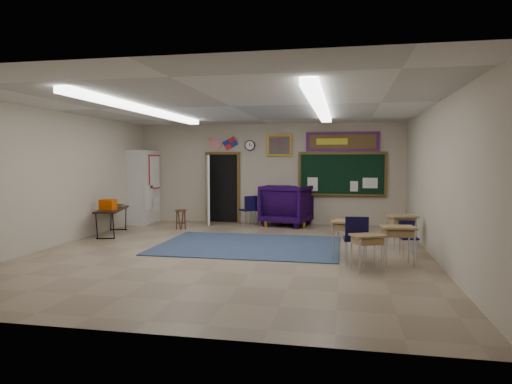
% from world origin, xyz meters
% --- Properties ---
extents(floor, '(9.00, 9.00, 0.00)m').
position_xyz_m(floor, '(0.00, 0.00, 0.00)').
color(floor, gray).
rests_on(floor, ground).
extents(back_wall, '(8.00, 0.04, 3.00)m').
position_xyz_m(back_wall, '(0.00, 4.50, 1.50)').
color(back_wall, '#AB9F8B').
rests_on(back_wall, floor).
extents(front_wall, '(8.00, 0.04, 3.00)m').
position_xyz_m(front_wall, '(0.00, -4.50, 1.50)').
color(front_wall, '#AB9F8B').
rests_on(front_wall, floor).
extents(left_wall, '(0.04, 9.00, 3.00)m').
position_xyz_m(left_wall, '(-4.00, 0.00, 1.50)').
color(left_wall, '#AB9F8B').
rests_on(left_wall, floor).
extents(right_wall, '(0.04, 9.00, 3.00)m').
position_xyz_m(right_wall, '(4.00, 0.00, 1.50)').
color(right_wall, '#AB9F8B').
rests_on(right_wall, floor).
extents(ceiling, '(8.00, 9.00, 0.04)m').
position_xyz_m(ceiling, '(0.00, 0.00, 3.00)').
color(ceiling, silver).
rests_on(ceiling, back_wall).
extents(area_rug, '(4.00, 3.00, 0.02)m').
position_xyz_m(area_rug, '(0.20, 0.80, 0.01)').
color(area_rug, '#30405B').
rests_on(area_rug, floor).
extents(fluorescent_strips, '(3.86, 6.00, 0.10)m').
position_xyz_m(fluorescent_strips, '(0.00, 0.00, 2.94)').
color(fluorescent_strips, white).
rests_on(fluorescent_strips, ceiling).
extents(doorway, '(1.10, 0.89, 2.16)m').
position_xyz_m(doorway, '(-1.50, 4.35, 1.06)').
color(doorway, black).
rests_on(doorway, back_wall).
extents(chalkboard, '(2.55, 0.14, 1.30)m').
position_xyz_m(chalkboard, '(2.20, 4.46, 1.46)').
color(chalkboard, brown).
rests_on(chalkboard, back_wall).
extents(bulletin_board, '(2.10, 0.05, 0.55)m').
position_xyz_m(bulletin_board, '(2.20, 4.47, 2.45)').
color(bulletin_board, '#A0130D').
rests_on(bulletin_board, back_wall).
extents(framed_art_print, '(0.75, 0.05, 0.65)m').
position_xyz_m(framed_art_print, '(0.35, 4.47, 2.35)').
color(framed_art_print, olive).
rests_on(framed_art_print, back_wall).
extents(wall_clock, '(0.32, 0.05, 0.32)m').
position_xyz_m(wall_clock, '(-0.55, 4.47, 2.35)').
color(wall_clock, black).
rests_on(wall_clock, back_wall).
extents(wall_flags, '(1.16, 0.06, 0.70)m').
position_xyz_m(wall_flags, '(-1.40, 4.44, 2.48)').
color(wall_flags, red).
rests_on(wall_flags, back_wall).
extents(storage_cabinet, '(0.59, 1.25, 2.20)m').
position_xyz_m(storage_cabinet, '(-3.71, 3.85, 1.10)').
color(storage_cabinet, silver).
rests_on(storage_cabinet, floor).
extents(wingback_armchair, '(1.57, 1.60, 1.20)m').
position_xyz_m(wingback_armchair, '(0.63, 4.15, 0.60)').
color(wingback_armchair, black).
rests_on(wingback_armchair, floor).
extents(student_chair_reading, '(0.62, 0.62, 0.88)m').
position_xyz_m(student_chair_reading, '(-0.47, 3.84, 0.44)').
color(student_chair_reading, black).
rests_on(student_chair_reading, floor).
extents(student_chair_desk_a, '(0.48, 0.48, 0.90)m').
position_xyz_m(student_chair_desk_a, '(2.49, -0.66, 0.45)').
color(student_chair_desk_a, black).
rests_on(student_chair_desk_a, floor).
extents(student_chair_desk_b, '(0.40, 0.40, 0.70)m').
position_xyz_m(student_chair_desk_b, '(3.54, 0.28, 0.35)').
color(student_chair_desk_b, black).
rests_on(student_chair_desk_b, floor).
extents(student_desk_front_left, '(0.72, 0.61, 0.74)m').
position_xyz_m(student_desk_front_left, '(2.37, -0.17, 0.41)').
color(student_desk_front_left, '#9E7C49').
rests_on(student_desk_front_left, floor).
extents(student_desk_front_right, '(0.70, 0.60, 0.71)m').
position_xyz_m(student_desk_front_right, '(3.51, 1.19, 0.40)').
color(student_desk_front_right, '#9E7C49').
rests_on(student_desk_front_right, floor).
extents(student_desk_back_left, '(0.66, 0.60, 0.64)m').
position_xyz_m(student_desk_back_left, '(2.68, -1.15, 0.36)').
color(student_desk_back_left, '#9E7C49').
rests_on(student_desk_back_left, floor).
extents(student_desk_back_right, '(0.65, 0.52, 0.71)m').
position_xyz_m(student_desk_back_right, '(3.25, -0.54, 0.40)').
color(student_desk_back_right, '#9E7C49').
rests_on(student_desk_back_right, floor).
extents(folding_table, '(0.95, 1.70, 0.92)m').
position_xyz_m(folding_table, '(-3.57, 1.62, 0.37)').
color(folding_table, black).
rests_on(folding_table, floor).
extents(wooden_stool, '(0.31, 0.31, 0.55)m').
position_xyz_m(wooden_stool, '(-2.13, 2.74, 0.29)').
color(wooden_stool, '#512D18').
rests_on(wooden_stool, floor).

